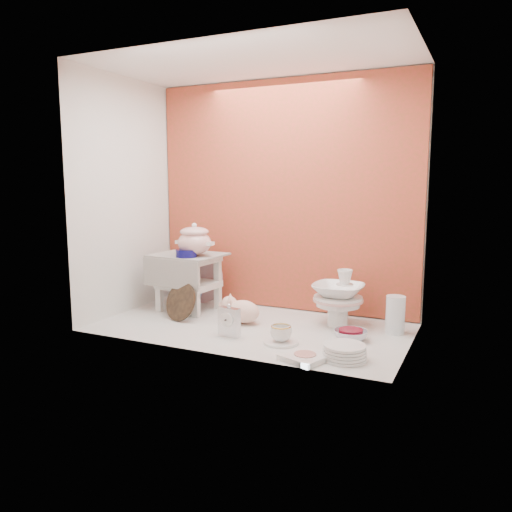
{
  "coord_description": "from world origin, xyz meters",
  "views": [
    {
      "loc": [
        1.23,
        -2.58,
        0.85
      ],
      "look_at": [
        0.02,
        0.02,
        0.42
      ],
      "focal_mm": 35.31,
      "sensor_mm": 36.0,
      "label": 1
    }
  ],
  "objects": [
    {
      "name": "ground",
      "position": [
        0.0,
        0.0,
        0.0
      ],
      "size": [
        1.8,
        1.8,
        0.0
      ],
      "primitive_type": "plane",
      "color": "silver",
      "rests_on": "ground"
    },
    {
      "name": "niche_shell",
      "position": [
        0.0,
        0.18,
        0.93
      ],
      "size": [
        1.86,
        1.03,
        1.53
      ],
      "color": "#C23830",
      "rests_on": "ground"
    },
    {
      "name": "step_stool",
      "position": [
        -0.54,
        0.18,
        0.19
      ],
      "size": [
        0.46,
        0.4,
        0.38
      ],
      "primitive_type": null,
      "rotation": [
        0.0,
        0.0,
        -0.08
      ],
      "color": "silver",
      "rests_on": "ground"
    },
    {
      "name": "soup_tureen",
      "position": [
        -0.46,
        0.12,
        0.48
      ],
      "size": [
        0.33,
        0.33,
        0.21
      ],
      "primitive_type": null,
      "rotation": [
        0.0,
        0.0,
        -0.38
      ],
      "color": "white",
      "rests_on": "step_stool"
    },
    {
      "name": "cobalt_bowl",
      "position": [
        -0.48,
        0.06,
        0.4
      ],
      "size": [
        0.17,
        0.17,
        0.05
      ],
      "primitive_type": "cylinder",
      "rotation": [
        0.0,
        0.0,
        0.31
      ],
      "color": "#0D0A51",
      "rests_on": "step_stool"
    },
    {
      "name": "floral_platter",
      "position": [
        -0.58,
        0.39,
        0.18
      ],
      "size": [
        0.36,
        0.07,
        0.36
      ],
      "primitive_type": null,
      "rotation": [
        0.0,
        0.0,
        -0.06
      ],
      "color": "beige",
      "rests_on": "ground"
    },
    {
      "name": "blue_white_vase",
      "position": [
        -0.67,
        0.37,
        0.12
      ],
      "size": [
        0.24,
        0.24,
        0.25
      ],
      "primitive_type": "imported",
      "rotation": [
        0.0,
        0.0,
        -0.02
      ],
      "color": "silver",
      "rests_on": "ground"
    },
    {
      "name": "lacquer_tray",
      "position": [
        -0.46,
        -0.05,
        0.12
      ],
      "size": [
        0.26,
        0.17,
        0.23
      ],
      "primitive_type": null,
      "rotation": [
        0.0,
        0.0,
        -0.29
      ],
      "color": "black",
      "rests_on": "ground"
    },
    {
      "name": "mantel_clock",
      "position": [
        -0.03,
        -0.22,
        0.09
      ],
      "size": [
        0.13,
        0.06,
        0.18
      ],
      "primitive_type": "cube",
      "rotation": [
        0.0,
        0.0,
        -0.15
      ],
      "color": "silver",
      "rests_on": "ground"
    },
    {
      "name": "plush_pig",
      "position": [
        -0.07,
        0.04,
        0.08
      ],
      "size": [
        0.31,
        0.26,
        0.15
      ],
      "primitive_type": "ellipsoid",
      "rotation": [
        0.0,
        0.0,
        -0.39
      ],
      "color": "beige",
      "rests_on": "ground"
    },
    {
      "name": "teacup_saucer",
      "position": [
        0.27,
        -0.21,
        0.01
      ],
      "size": [
        0.22,
        0.22,
        0.01
      ],
      "primitive_type": "cylinder",
      "rotation": [
        0.0,
        0.0,
        0.24
      ],
      "color": "white",
      "rests_on": "ground"
    },
    {
      "name": "gold_rim_teacup",
      "position": [
        0.27,
        -0.21,
        0.06
      ],
      "size": [
        0.11,
        0.11,
        0.09
      ],
      "primitive_type": "imported",
      "rotation": [
        0.0,
        0.0,
        0.02
      ],
      "color": "white",
      "rests_on": "teacup_saucer"
    },
    {
      "name": "lattice_dish",
      "position": [
        0.47,
        -0.39,
        0.01
      ],
      "size": [
        0.25,
        0.25,
        0.03
      ],
      "primitive_type": "cube",
      "rotation": [
        0.0,
        0.0,
        -0.35
      ],
      "color": "white",
      "rests_on": "ground"
    },
    {
      "name": "dinner_plate_stack",
      "position": [
        0.64,
        -0.3,
        0.04
      ],
      "size": [
        0.27,
        0.27,
        0.07
      ],
      "primitive_type": "cylinder",
      "rotation": [
        0.0,
        0.0,
        -0.28
      ],
      "color": "white",
      "rests_on": "ground"
    },
    {
      "name": "crystal_bowl",
      "position": [
        0.59,
        -0.0,
        0.03
      ],
      "size": [
        0.24,
        0.24,
        0.06
      ],
      "primitive_type": "imported",
      "rotation": [
        0.0,
        0.0,
        0.41
      ],
      "color": "silver",
      "rests_on": "ground"
    },
    {
      "name": "clear_glass_vase",
      "position": [
        0.79,
        0.23,
        0.11
      ],
      "size": [
        0.12,
        0.12,
        0.21
      ],
      "primitive_type": "cylinder",
      "rotation": [
        0.0,
        0.0,
        0.13
      ],
      "color": "silver",
      "rests_on": "ground"
    },
    {
      "name": "porcelain_tower",
      "position": [
        0.45,
        0.24,
        0.17
      ],
      "size": [
        0.32,
        0.32,
        0.34
      ],
      "primitive_type": null,
      "rotation": [
        0.0,
        0.0,
        0.09
      ],
      "color": "white",
      "rests_on": "ground"
    }
  ]
}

